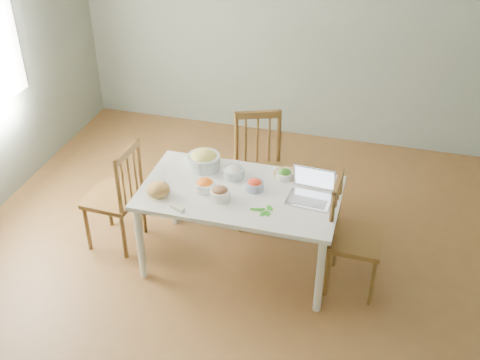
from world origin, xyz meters
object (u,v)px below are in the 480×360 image
(chair_right, at_px, (356,237))
(bowl_squash, at_px, (204,159))
(chair_far, at_px, (260,172))
(bread_boule, at_px, (158,190))
(laptop, at_px, (310,188))
(dining_table, at_px, (240,228))
(chair_left, at_px, (112,195))

(chair_right, relative_size, bowl_squash, 3.58)
(chair_far, height_order, bread_boule, chair_far)
(bread_boule, distance_m, laptop, 1.13)
(dining_table, relative_size, chair_far, 1.54)
(chair_left, xyz_separation_m, bowl_squash, (0.72, 0.26, 0.32))
(chair_left, bearing_deg, bowl_squash, 112.80)
(chair_far, distance_m, chair_left, 1.27)
(bowl_squash, relative_size, laptop, 0.81)
(bread_boule, bearing_deg, laptop, 12.03)
(chair_right, bearing_deg, dining_table, 90.71)
(dining_table, xyz_separation_m, bowl_squash, (-0.37, 0.25, 0.43))
(bowl_squash, bearing_deg, chair_right, -11.84)
(chair_far, relative_size, chair_left, 1.04)
(chair_right, distance_m, laptop, 0.52)
(laptop, bearing_deg, bread_boule, -163.48)
(laptop, bearing_deg, chair_far, 134.62)
(chair_left, bearing_deg, dining_table, 93.61)
(chair_right, distance_m, bread_boule, 1.53)
(chair_far, distance_m, bread_boule, 1.07)
(chair_left, bearing_deg, chair_far, 123.57)
(dining_table, height_order, laptop, laptop)
(dining_table, distance_m, laptop, 0.71)
(chair_far, relative_size, laptop, 3.05)
(bread_boule, bearing_deg, chair_right, 7.91)
(dining_table, distance_m, chair_right, 0.92)
(dining_table, bearing_deg, bowl_squash, 146.07)
(bread_boule, xyz_separation_m, laptop, (1.11, 0.24, 0.06))
(chair_far, xyz_separation_m, chair_right, (0.91, -0.66, -0.02))
(chair_left, bearing_deg, bread_boule, 70.42)
(chair_left, relative_size, laptop, 2.92)
(dining_table, distance_m, chair_far, 0.65)
(chair_far, bearing_deg, bread_boule, -144.81)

